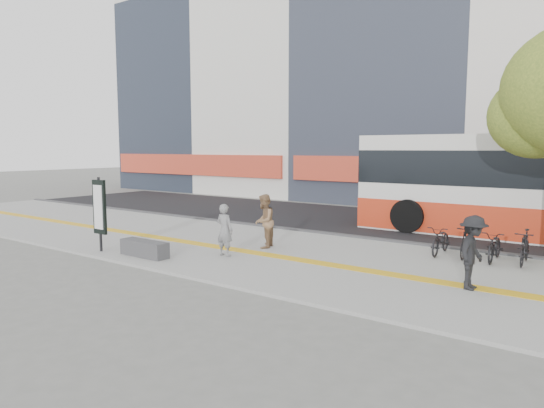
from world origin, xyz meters
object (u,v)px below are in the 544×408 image
Objects in this scene: signboard at (99,208)px; seated_woman at (225,230)px; bench at (144,248)px; pedestrian_dark at (473,253)px; pedestrian_tan at (264,221)px.

signboard is 3.83m from seated_woman.
seated_woman is at bearing 37.38° from bench.
pedestrian_tan is at bearing 83.48° from pedestrian_dark.
bench is 0.97× the size of pedestrian_tan.
pedestrian_tan is at bearing 55.87° from bench.
pedestrian_dark is at bearing -174.64° from seated_woman.
seated_woman is 0.92× the size of pedestrian_dark.
pedestrian_dark reaches higher than seated_woman.
pedestrian_dark is (8.30, 2.05, 0.58)m from bench.
pedestrian_tan reaches higher than pedestrian_dark.
bench is 8.57m from pedestrian_dark.
signboard is at bearing -68.13° from pedestrian_tan.
seated_woman is at bearing 26.30° from signboard.
signboard is 1.34× the size of pedestrian_tan.
pedestrian_dark reaches higher than bench.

